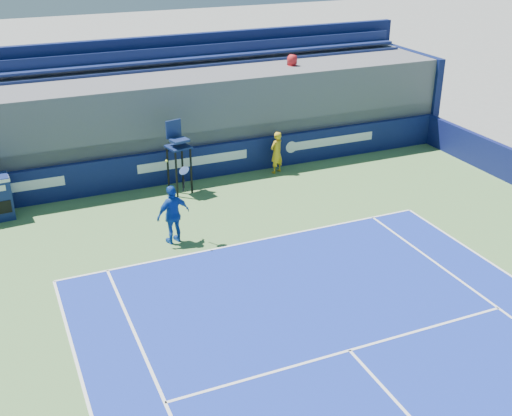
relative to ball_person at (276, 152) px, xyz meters
name	(u,v)px	position (x,y,z in m)	size (l,w,h in m)	color
ball_person	(276,152)	(0.00, 0.00, 0.00)	(0.56, 0.37, 1.54)	gold
back_hoarding	(193,164)	(-2.98, 0.56, -0.18)	(20.40, 0.21, 1.20)	#0D1548
umpire_chair	(178,150)	(-3.75, -0.35, 0.75)	(0.84, 0.84, 2.48)	black
tennis_player	(173,214)	(-4.98, -3.78, 0.11)	(1.09, 0.66, 2.57)	#1444A5
stadium_seating	(174,114)	(-2.98, 2.62, 1.05)	(21.00, 4.05, 4.40)	#4E4E53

